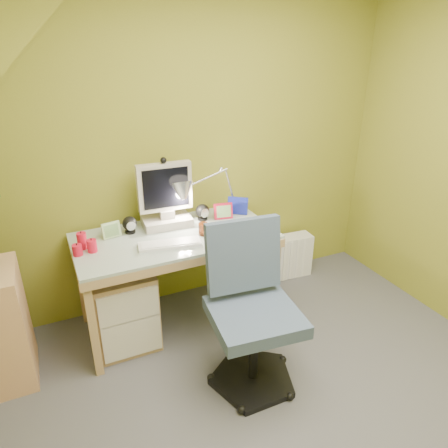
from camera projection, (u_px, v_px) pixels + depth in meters
name	position (u px, v px, depth m)	size (l,w,h in m)	color
floor	(301.00, 439.00, 2.21)	(3.20, 3.20, 0.01)	#4E4E54
wall_back	(190.00, 151.00, 3.04)	(3.20, 0.01, 2.40)	olive
slope_ceiling	(33.00, 82.00, 1.07)	(1.10, 3.20, 1.10)	white
desk	(177.00, 280.00, 2.97)	(1.35, 0.68, 0.72)	tan
monitor	(165.00, 191.00, 2.87)	(0.39, 0.22, 0.53)	#B3ACA1
speaker_left	(130.00, 225.00, 2.83)	(0.10, 0.10, 0.12)	black
speaker_right	(203.00, 212.00, 3.04)	(0.10, 0.10, 0.12)	black
keyboard	(170.00, 244.00, 2.68)	(0.40, 0.13, 0.02)	white
mousepad	(233.00, 232.00, 2.85)	(0.23, 0.17, 0.01)	#BD441D
mouse	(233.00, 230.00, 2.85)	(0.11, 0.07, 0.04)	white
amber_tumbler	(203.00, 229.00, 2.81)	(0.07, 0.07, 0.09)	maroon
candle_cluster	(83.00, 243.00, 2.59)	(0.14, 0.13, 0.11)	red
photo_frame_red	(223.00, 211.00, 3.06)	(0.14, 0.02, 0.12)	#B3132D
photo_frame_blue	(238.00, 206.00, 3.14)	(0.15, 0.02, 0.13)	#152196
photo_frame_green	(111.00, 230.00, 2.77)	(0.13, 0.02, 0.11)	#AACD8D
desk_lamp	(224.00, 180.00, 3.03)	(0.52, 0.22, 0.56)	#BCBCC1
side_ledge	(2.00, 326.00, 2.47)	(0.28, 0.43, 0.76)	tan
task_chair	(255.00, 314.00, 2.37)	(0.56, 0.56, 1.02)	#3E4E66
radiator	(289.00, 256.00, 3.66)	(0.38, 0.15, 0.38)	silver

